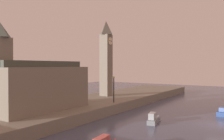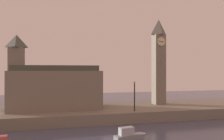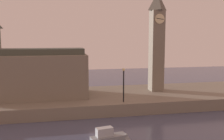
{
  "view_description": "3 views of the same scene",
  "coord_description": "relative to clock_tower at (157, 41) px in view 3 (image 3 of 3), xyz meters",
  "views": [
    {
      "loc": [
        -31.93,
        -5.21,
        7.36
      ],
      "look_at": [
        -1.58,
        14.28,
        6.69
      ],
      "focal_mm": 38.96,
      "sensor_mm": 36.0,
      "label": 1
    },
    {
      "loc": [
        -10.85,
        -16.24,
        7.12
      ],
      "look_at": [
        -2.12,
        17.93,
        7.28
      ],
      "focal_mm": 38.2,
      "sensor_mm": 36.0,
      "label": 2
    },
    {
      "loc": [
        -7.2,
        -15.03,
        9.45
      ],
      "look_at": [
        -1.04,
        15.09,
        5.53
      ],
      "focal_mm": 41.46,
      "sensor_mm": 36.0,
      "label": 3
    }
  ],
  "objects": [
    {
      "name": "parliament_hall",
      "position": [
        -17.59,
        -0.74,
        -4.16
      ],
      "size": [
        13.23,
        6.28,
        10.87
      ],
      "color": "slate",
      "rests_on": "far_embankment"
    },
    {
      "name": "clock_tower",
      "position": [
        0.0,
        0.0,
        0.0
      ],
      "size": [
        2.03,
        2.09,
        14.44
      ],
      "color": "slate",
      "rests_on": "far_embankment"
    },
    {
      "name": "boat_cruiser_grey",
      "position": [
        -9.66,
        -14.03,
        -8.5
      ],
      "size": [
        3.92,
        1.68,
        1.45
      ],
      "color": "gray",
      "rests_on": "ground"
    },
    {
      "name": "far_embankment",
      "position": [
        -6.92,
        -1.1,
        -8.2
      ],
      "size": [
        70.0,
        12.0,
        1.5
      ],
      "primitive_type": "cube",
      "color": "slate",
      "rests_on": "ground"
    },
    {
      "name": "streetlamp",
      "position": [
        -6.47,
        -5.85,
        -4.86
      ],
      "size": [
        0.36,
        0.36,
        4.2
      ],
      "color": "black",
      "rests_on": "far_embankment"
    }
  ]
}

